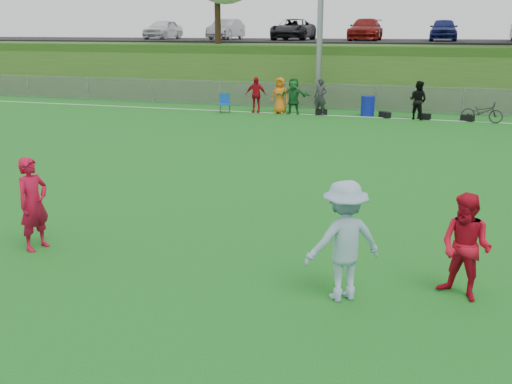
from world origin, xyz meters
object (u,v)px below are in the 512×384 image
at_px(player_blue, 344,241).
at_px(bicycle, 482,112).
at_px(recycling_bin, 368,106).
at_px(player_red_center, 466,247).
at_px(player_red_left, 33,204).

xyz_separation_m(player_blue, bicycle, (3.25, 18.44, -0.46)).
height_order(player_blue, recycling_bin, player_blue).
height_order(player_red_center, player_blue, player_blue).
relative_size(player_red_left, bicycle, 1.00).
distance_m(player_red_left, bicycle, 20.16).
bearing_deg(player_red_center, player_red_left, -149.27).
distance_m(player_red_left, player_red_center, 7.43).
relative_size(player_red_center, player_blue, 0.89).
bearing_deg(recycling_bin, player_red_center, -79.42).
bearing_deg(player_red_left, player_blue, -81.61).
distance_m(player_red_center, player_blue, 1.82).
xyz_separation_m(player_blue, recycling_bin, (-1.68, 18.80, -0.45)).
bearing_deg(player_red_left, bicycle, -14.20).
bearing_deg(player_red_center, bicycle, 114.58).
bearing_deg(player_blue, player_red_center, 163.46).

